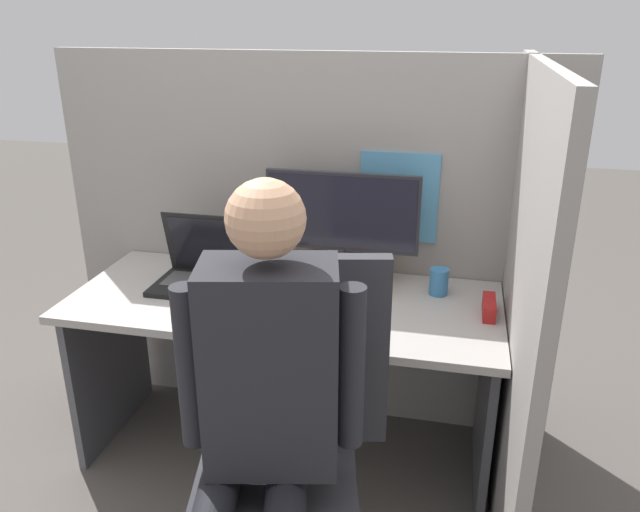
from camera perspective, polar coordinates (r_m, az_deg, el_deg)
ground_plane at (r=2.47m, az=-5.22°, el=-22.12°), size 12.00×12.00×0.00m
cubicle_panel_back at (r=2.63m, az=-1.19°, el=1.01°), size 2.10×0.05×1.57m
cubicle_panel_right at (r=2.18m, az=17.57°, el=-4.54°), size 0.04×1.30×1.57m
desk at (r=2.41m, az=-3.25°, el=-7.36°), size 1.60×0.67×0.70m
paper_box at (r=2.46m, az=1.95°, el=-1.57°), size 0.34×0.23×0.08m
monitor at (r=2.38m, az=2.03°, el=3.70°), size 0.59×0.17×0.36m
laptop at (r=2.47m, az=-10.62°, el=-1.46°), size 0.36×0.26×0.27m
mouse at (r=2.21m, az=-5.91°, el=-5.05°), size 0.06×0.05×0.04m
stapler at (r=2.28m, az=15.19°, el=-4.54°), size 0.04×0.15×0.06m
carrot_toy at (r=2.16m, az=0.99°, el=-5.62°), size 0.04×0.12×0.04m
office_chair at (r=1.87m, az=-2.53°, el=-16.90°), size 0.55×0.60×1.07m
person at (r=1.62m, az=-5.44°, el=-13.50°), size 0.47×0.49×1.35m
coffee_mug at (r=2.39m, az=10.81°, el=-2.32°), size 0.07×0.07×0.10m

